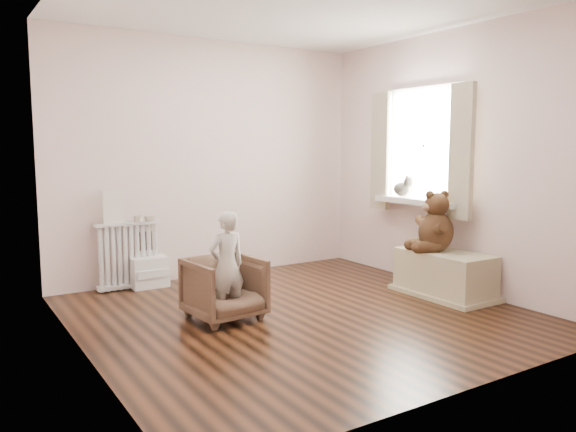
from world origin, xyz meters
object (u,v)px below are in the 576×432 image
armchair (224,288)px  teddy_bear (436,226)px  toy_vanity (148,260)px  radiator (128,251)px  child (227,265)px  plush_cat (403,188)px  toy_bench (445,275)px

armchair → teddy_bear: size_ratio=1.00×
toy_vanity → armchair: bearing=-82.8°
radiator → child: (0.37, -1.50, 0.08)m
radiator → plush_cat: bearing=-23.7°
radiator → toy_vanity: bearing=-8.8°
toy_vanity → teddy_bear: size_ratio=0.99×
radiator → toy_bench: size_ratio=0.74×
teddy_bear → plush_cat: (0.17, 0.65, 0.33)m
radiator → armchair: (0.37, -1.45, -0.13)m
armchair → toy_vanity: bearing=92.2°
armchair → child: bearing=-95.0°
armchair → toy_bench: armchair is taller
toy_bench → teddy_bear: teddy_bear is taller
toy_bench → toy_vanity: bearing=140.9°
toy_bench → teddy_bear: size_ratio=1.58×
toy_vanity → teddy_bear: 2.92m
toy_vanity → toy_bench: (2.32, -1.88, -0.08)m
toy_vanity → plush_cat: bearing=-24.7°
radiator → armchair: 1.50m
toy_vanity → child: bearing=-83.1°
child → teddy_bear: bearing=166.6°
toy_vanity → teddy_bear: (2.29, -1.78, 0.40)m
child → toy_bench: 2.19m
toy_vanity → plush_cat: 2.80m
toy_vanity → plush_cat: size_ratio=2.08×
armchair → teddy_bear: (2.11, -0.36, 0.41)m
armchair → toy_bench: size_ratio=0.63×
plush_cat → toy_bench: bearing=-90.8°
toy_vanity → teddy_bear: teddy_bear is taller
toy_vanity → child: 1.49m
teddy_bear → toy_vanity: bearing=162.5°
toy_bench → plush_cat: (0.14, 0.75, 0.80)m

